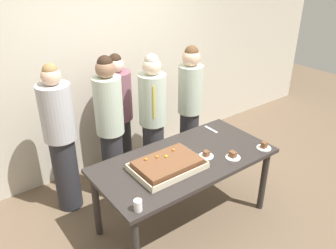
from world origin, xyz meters
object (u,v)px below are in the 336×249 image
party_table (185,166)px  sheet_cake (167,165)px  person_serving_front (190,106)px  person_far_right_suit (61,139)px  person_striped_tie_right (110,127)px  plated_slice_near_right (206,155)px  plated_slice_far_left (233,156)px  cake_server_utensil (211,129)px  person_left_edge_reaching (119,116)px  person_green_shirt_behind (153,120)px  drink_cup_nearest (138,205)px  plated_slice_near_left (264,147)px

party_table → sheet_cake: (-0.25, -0.04, 0.14)m
sheet_cake → person_serving_front: (0.98, 0.84, 0.04)m
sheet_cake → person_far_right_suit: bearing=122.5°
person_striped_tie_right → plated_slice_near_right: bearing=22.7°
plated_slice_far_left → person_serving_front: size_ratio=0.09×
party_table → sheet_cake: 0.28m
cake_server_utensil → person_far_right_suit: person_far_right_suit is taller
person_far_right_suit → person_left_edge_reaching: (0.81, 0.22, -0.05)m
person_green_shirt_behind → person_left_edge_reaching: person_green_shirt_behind is taller
person_left_edge_reaching → drink_cup_nearest: bearing=-16.6°
party_table → sheet_cake: sheet_cake is taller
plated_slice_far_left → person_striped_tie_right: (-0.77, 1.12, 0.09)m
sheet_cake → plated_slice_near_right: (0.44, -0.06, -0.03)m
sheet_cake → person_striped_tie_right: (-0.13, 0.88, 0.07)m
drink_cup_nearest → person_serving_front: size_ratio=0.06×
person_green_shirt_behind → person_far_right_suit: person_far_right_suit is taller
sheet_cake → drink_cup_nearest: size_ratio=6.64×
person_serving_front → plated_slice_near_left: bearing=52.2°
plated_slice_near_right → person_serving_front: person_serving_front is taller
plated_slice_far_left → person_left_edge_reaching: size_ratio=0.09×
plated_slice_near_right → person_far_right_suit: 1.52m
person_serving_front → person_green_shirt_behind: 0.60m
plated_slice_near_left → drink_cup_nearest: (-1.57, -0.03, 0.03)m
cake_server_utensil → drink_cup_nearest: bearing=-154.8°
person_striped_tie_right → person_far_right_suit: 0.53m
plated_slice_far_left → sheet_cake: bearing=159.7°
cake_server_utensil → person_left_edge_reaching: bearing=128.4°
plated_slice_near_right → person_green_shirt_behind: bearing=93.9°
sheet_cake → person_far_right_suit: (-0.64, 1.01, 0.04)m
person_green_shirt_behind → person_far_right_suit: (-1.02, 0.22, 0.00)m
plated_slice_near_left → person_striped_tie_right: person_striped_tie_right is taller
cake_server_utensil → person_striped_tie_right: bearing=151.5°
person_striped_tie_right → person_far_right_suit: bearing=-112.3°
plated_slice_near_left → plated_slice_far_left: (-0.39, 0.07, -0.00)m
cake_server_utensil → person_serving_front: bearing=78.8°
person_serving_front → person_green_shirt_behind: person_green_shirt_behind is taller
party_table → cake_server_utensil: 0.70m
person_serving_front → person_striped_tie_right: bearing=-42.8°
party_table → drink_cup_nearest: 0.88m
person_serving_front → sheet_cake: bearing=-0.0°
cake_server_utensil → person_green_shirt_behind: person_green_shirt_behind is taller
person_green_shirt_behind → person_left_edge_reaching: size_ratio=1.04×
person_green_shirt_behind → drink_cup_nearest: bearing=-13.7°
cake_server_utensil → party_table: bearing=-154.9°
sheet_cake → plated_slice_near_left: (1.03, -0.31, -0.02)m
party_table → person_left_edge_reaching: person_left_edge_reaching is taller
plated_slice_far_left → plated_slice_near_right: bearing=139.2°
person_green_shirt_behind → person_striped_tie_right: person_striped_tie_right is taller
cake_server_utensil → person_far_right_suit: bearing=156.1°
plated_slice_near_right → person_far_right_suit: person_far_right_suit is taller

